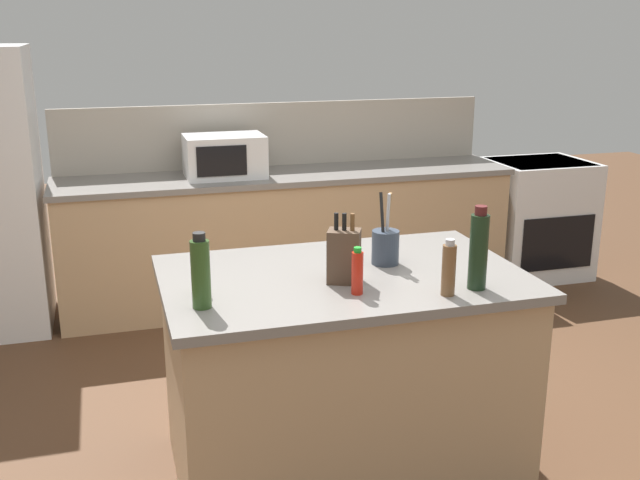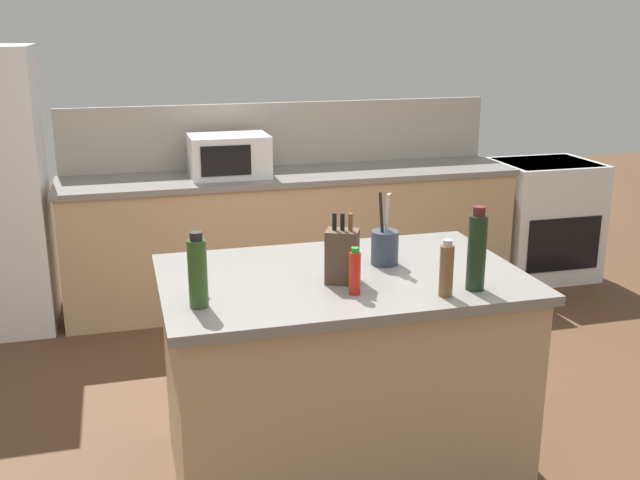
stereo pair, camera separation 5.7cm
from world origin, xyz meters
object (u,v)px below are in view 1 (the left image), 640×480
object	(u,v)px
range_oven	(536,218)
microwave	(224,156)
knife_block	(344,255)
olive_oil_bottle	(201,273)
utensil_crock	(385,246)
spice_jar_oregano	(200,281)
wine_bottle	(479,250)
pepper_grinder	(449,269)
hot_sauce_bottle	(357,272)

from	to	relation	value
range_oven	microwave	xyz separation A→B (m)	(-2.47, 0.00, 0.62)
microwave	knife_block	bearing A→B (deg)	-87.17
olive_oil_bottle	utensil_crock	bearing A→B (deg)	19.70
olive_oil_bottle	spice_jar_oregano	bearing A→B (deg)	84.27
microwave	spice_jar_oregano	world-z (taller)	microwave
range_oven	wine_bottle	distance (m)	3.20
pepper_grinder	spice_jar_oregano	distance (m)	0.97
range_oven	hot_sauce_bottle	bearing A→B (deg)	-133.90
utensil_crock	spice_jar_oregano	distance (m)	0.84
olive_oil_bottle	microwave	bearing A→B (deg)	78.76
olive_oil_bottle	wine_bottle	bearing A→B (deg)	-5.24
utensil_crock	wine_bottle	bearing A→B (deg)	-59.59
wine_bottle	olive_oil_bottle	distance (m)	1.08
knife_block	hot_sauce_bottle	distance (m)	0.15
microwave	utensil_crock	world-z (taller)	utensil_crock
knife_block	spice_jar_oregano	distance (m)	0.58
pepper_grinder	utensil_crock	bearing A→B (deg)	101.92
pepper_grinder	spice_jar_oregano	bearing A→B (deg)	162.97
wine_bottle	utensil_crock	bearing A→B (deg)	120.41
wine_bottle	knife_block	bearing A→B (deg)	155.44
spice_jar_oregano	hot_sauce_bottle	bearing A→B (deg)	-16.25
range_oven	wine_bottle	world-z (taller)	wine_bottle
range_oven	pepper_grinder	size ratio (longest dim) A/B	4.07
utensil_crock	knife_block	bearing A→B (deg)	-144.21
pepper_grinder	olive_oil_bottle	world-z (taller)	olive_oil_bottle
pepper_grinder	hot_sauce_bottle	size ratio (longest dim) A/B	1.19
range_oven	utensil_crock	bearing A→B (deg)	-134.89
olive_oil_bottle	spice_jar_oregano	world-z (taller)	olive_oil_bottle
wine_bottle	spice_jar_oregano	distance (m)	1.10
wine_bottle	olive_oil_bottle	size ratio (longest dim) A/B	1.17
knife_block	hot_sauce_bottle	bearing A→B (deg)	-62.55
wine_bottle	hot_sauce_bottle	xyz separation A→B (m)	(-0.48, 0.07, -0.07)
spice_jar_oregano	microwave	bearing A→B (deg)	78.41
range_oven	olive_oil_bottle	distance (m)	3.87
spice_jar_oregano	pepper_grinder	bearing A→B (deg)	-17.03
wine_bottle	spice_jar_oregano	size ratio (longest dim) A/B	2.90
range_oven	pepper_grinder	bearing A→B (deg)	-128.29
olive_oil_bottle	hot_sauce_bottle	bearing A→B (deg)	-2.29
wine_bottle	microwave	bearing A→B (deg)	103.35
microwave	olive_oil_bottle	world-z (taller)	olive_oil_bottle
microwave	wine_bottle	xyz separation A→B (m)	(0.60, -2.52, 0.02)
pepper_grinder	spice_jar_oregano	size ratio (longest dim) A/B	1.94
spice_jar_oregano	wine_bottle	bearing A→B (deg)	-13.01
pepper_grinder	spice_jar_oregano	world-z (taller)	pepper_grinder
olive_oil_bottle	hot_sauce_bottle	world-z (taller)	olive_oil_bottle
pepper_grinder	olive_oil_bottle	size ratio (longest dim) A/B	0.78
hot_sauce_bottle	pepper_grinder	bearing A→B (deg)	-18.38
microwave	knife_block	xyz separation A→B (m)	(0.11, -2.30, -0.03)
microwave	olive_oil_bottle	xyz separation A→B (m)	(-0.48, -2.42, -0.01)
range_oven	spice_jar_oregano	bearing A→B (deg)	-142.27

